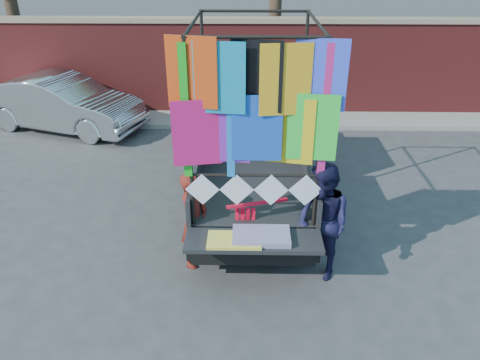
{
  "coord_description": "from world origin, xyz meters",
  "views": [
    {
      "loc": [
        0.26,
        -5.75,
        4.47
      ],
      "look_at": [
        0.15,
        0.29,
        1.32
      ],
      "focal_mm": 35.0,
      "sensor_mm": 36.0,
      "label": 1
    }
  ],
  "objects_px": {
    "woman": "(194,220)",
    "man": "(322,222)",
    "sedan": "(63,103)",
    "pickup_truck": "(252,147)"
  },
  "relations": [
    {
      "from": "woman",
      "to": "man",
      "type": "height_order",
      "value": "man"
    },
    {
      "from": "sedan",
      "to": "man",
      "type": "relative_size",
      "value": 2.38
    },
    {
      "from": "woman",
      "to": "man",
      "type": "bearing_deg",
      "value": -74.95
    },
    {
      "from": "man",
      "to": "sedan",
      "type": "bearing_deg",
      "value": -166.97
    },
    {
      "from": "pickup_truck",
      "to": "man",
      "type": "bearing_deg",
      "value": -69.83
    },
    {
      "from": "woman",
      "to": "man",
      "type": "relative_size",
      "value": 0.86
    },
    {
      "from": "pickup_truck",
      "to": "man",
      "type": "height_order",
      "value": "pickup_truck"
    },
    {
      "from": "woman",
      "to": "pickup_truck",
      "type": "bearing_deg",
      "value": 2.07
    },
    {
      "from": "pickup_truck",
      "to": "woman",
      "type": "xyz_separation_m",
      "value": [
        -0.87,
        -2.45,
        -0.12
      ]
    },
    {
      "from": "sedan",
      "to": "woman",
      "type": "height_order",
      "value": "woman"
    }
  ]
}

